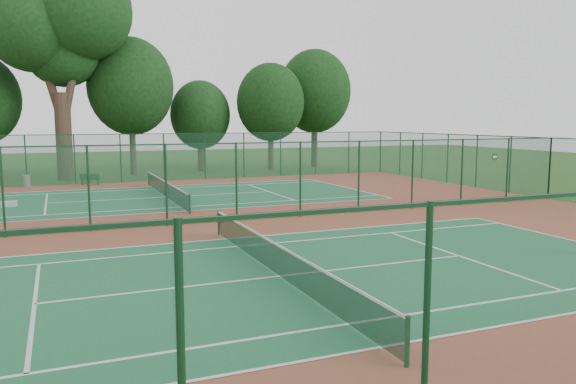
% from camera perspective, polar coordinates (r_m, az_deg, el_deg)
% --- Properties ---
extents(ground, '(120.00, 120.00, 0.00)m').
position_cam_1_polar(ground, '(24.66, -8.63, -3.20)').
color(ground, '#275019').
rests_on(ground, ground).
extents(red_pad, '(40.00, 36.00, 0.01)m').
position_cam_1_polar(red_pad, '(24.66, -8.63, -3.18)').
color(red_pad, brown).
rests_on(red_pad, ground).
extents(court_near, '(23.77, 10.97, 0.01)m').
position_cam_1_polar(court_near, '(16.27, -0.97, -8.57)').
color(court_near, '#1D5E3B').
rests_on(court_near, red_pad).
extents(court_far, '(23.77, 10.97, 0.01)m').
position_cam_1_polar(court_far, '(33.37, -12.32, -0.51)').
color(court_far, '#1D5E3B').
rests_on(court_far, red_pad).
extents(fence_north, '(40.00, 0.09, 3.50)m').
position_cam_1_polar(fence_north, '(42.05, -14.55, 3.41)').
color(fence_north, '#174730').
rests_on(fence_north, ground).
extents(fence_south, '(40.00, 0.09, 3.50)m').
position_cam_1_polar(fence_south, '(8.43, 22.50, -12.05)').
color(fence_south, '#194C2E').
rests_on(fence_south, ground).
extents(fence_east, '(0.09, 36.00, 3.50)m').
position_cam_1_polar(fence_east, '(34.98, 25.05, 2.20)').
color(fence_east, '#17452C').
rests_on(fence_east, ground).
extents(fence_divider, '(40.00, 0.09, 3.50)m').
position_cam_1_polar(fence_divider, '(24.41, -8.71, 0.87)').
color(fence_divider, '#1A4F34').
rests_on(fence_divider, ground).
extents(tennis_net_near, '(0.10, 12.90, 0.97)m').
position_cam_1_polar(tennis_net_near, '(16.14, -0.97, -6.76)').
color(tennis_net_near, '#13351B').
rests_on(tennis_net_near, ground).
extents(tennis_net_far, '(0.10, 12.90, 0.97)m').
position_cam_1_polar(tennis_net_far, '(33.30, -12.35, 0.40)').
color(tennis_net_far, '#14371F').
rests_on(tennis_net_far, ground).
extents(trash_bin, '(0.52, 0.52, 0.82)m').
position_cam_1_polar(trash_bin, '(41.12, -24.99, 1.00)').
color(trash_bin, gray).
rests_on(trash_bin, red_pad).
extents(bench, '(1.35, 0.67, 0.80)m').
position_cam_1_polar(bench, '(40.81, -19.48, 1.23)').
color(bench, '#123618').
rests_on(bench, red_pad).
extents(kit_bag, '(0.80, 0.35, 0.29)m').
position_cam_1_polar(kit_bag, '(32.39, -26.47, -1.09)').
color(kit_bag, silver).
rests_on(kit_bag, red_pad).
extents(stray_ball_a, '(0.06, 0.06, 0.06)m').
position_cam_1_polar(stray_ball_a, '(26.71, 5.54, -2.24)').
color(stray_ball_a, '#B5D431').
rests_on(stray_ball_a, red_pad).
extents(stray_ball_b, '(0.08, 0.08, 0.08)m').
position_cam_1_polar(stray_ball_b, '(27.98, 11.17, -1.90)').
color(stray_ball_b, '#A8C22D').
rests_on(stray_ball_b, red_pad).
extents(stray_ball_c, '(0.07, 0.07, 0.07)m').
position_cam_1_polar(stray_ball_c, '(24.59, -3.56, -3.05)').
color(stray_ball_c, '#A6C12D').
rests_on(stray_ball_c, red_pad).
extents(big_tree, '(10.48, 7.67, 16.09)m').
position_cam_1_polar(big_tree, '(45.93, -22.17, 15.49)').
color(big_tree, '#38281E').
rests_on(big_tree, ground).
extents(evergreen_row, '(39.00, 5.00, 12.00)m').
position_cam_1_polar(evergreen_row, '(48.43, -14.92, 1.80)').
color(evergreen_row, black).
rests_on(evergreen_row, ground).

